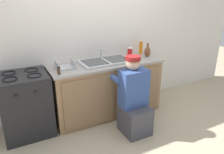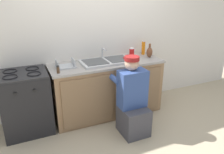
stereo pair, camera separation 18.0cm
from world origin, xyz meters
name	(u,v)px [view 1 (the left image)]	position (x,y,z in m)	size (l,w,h in m)	color
ground_plane	(115,120)	(0.00, 0.00, 0.00)	(12.00, 12.00, 0.00)	tan
back_wall	(96,34)	(0.00, 0.65, 1.25)	(6.00, 0.10, 2.50)	silver
counter_cabinet	(107,89)	(0.00, 0.29, 0.42)	(1.73, 0.62, 0.84)	#997551
countertop	(106,63)	(0.00, 0.30, 0.86)	(1.77, 0.62, 0.03)	#9E9993
sink_double_basin	(106,61)	(0.00, 0.30, 0.89)	(0.80, 0.44, 0.19)	silver
stove_range	(26,104)	(-1.23, 0.30, 0.44)	(0.64, 0.62, 0.89)	black
plumber_person	(134,102)	(0.11, -0.35, 0.46)	(0.42, 0.61, 1.10)	#3F3F47
soda_cup_red	(130,52)	(0.50, 0.41, 0.95)	(0.08, 0.08, 0.15)	red
dish_rack_tray	(65,66)	(-0.64, 0.32, 0.90)	(0.28, 0.22, 0.11)	#B2B7BC
vase_decorative	(147,52)	(0.75, 0.27, 0.96)	(0.10, 0.10, 0.23)	brown
spice_bottle_pepper	(59,71)	(-0.78, 0.11, 0.92)	(0.04, 0.04, 0.10)	#513823
soap_bottle_orange	(141,48)	(0.76, 0.48, 0.99)	(0.06, 0.06, 0.25)	orange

